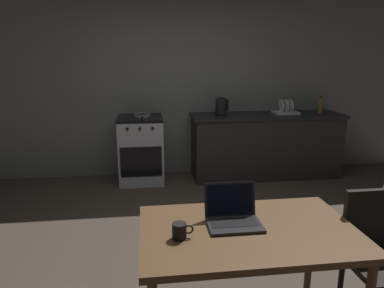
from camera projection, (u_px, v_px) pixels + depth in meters
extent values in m
plane|color=#473D33|center=(204.00, 257.00, 3.16)|extent=(12.00, 12.00, 0.00)
cube|color=slate|center=(198.00, 77.00, 5.19)|extent=(6.40, 0.10, 2.82)
cube|color=#282623|center=(266.00, 146.00, 5.21)|extent=(2.10, 0.60, 0.87)
cube|color=black|center=(267.00, 115.00, 5.10)|extent=(2.16, 0.64, 0.04)
cube|color=#B7BABF|center=(141.00, 151.00, 4.99)|extent=(0.60, 0.60, 0.87)
cube|color=black|center=(140.00, 118.00, 4.88)|extent=(0.60, 0.60, 0.04)
cube|color=black|center=(141.00, 162.00, 4.71)|extent=(0.54, 0.01, 0.40)
cylinder|color=black|center=(127.00, 129.00, 4.57)|extent=(0.04, 0.02, 0.04)
cylinder|color=black|center=(140.00, 129.00, 4.59)|extent=(0.04, 0.02, 0.04)
cylinder|color=black|center=(153.00, 128.00, 4.61)|extent=(0.04, 0.02, 0.04)
cube|color=brown|center=(248.00, 232.00, 2.11)|extent=(1.27, 0.81, 0.04)
cylinder|color=brown|center=(151.00, 262.00, 2.46)|extent=(0.05, 0.05, 0.70)
cylinder|color=brown|center=(310.00, 251.00, 2.61)|extent=(0.05, 0.05, 0.70)
cube|color=black|center=(371.00, 220.00, 2.33)|extent=(0.38, 0.04, 0.42)
cylinder|color=black|center=(340.00, 287.00, 2.41)|extent=(0.04, 0.04, 0.44)
cube|color=#232326|center=(235.00, 225.00, 2.13)|extent=(0.32, 0.22, 0.02)
cube|color=black|center=(234.00, 222.00, 2.14)|extent=(0.28, 0.12, 0.00)
cube|color=#232326|center=(230.00, 199.00, 2.24)|extent=(0.32, 0.06, 0.21)
cube|color=black|center=(230.00, 199.00, 2.23)|extent=(0.29, 0.05, 0.18)
cylinder|color=black|center=(221.00, 114.00, 5.01)|extent=(0.16, 0.16, 0.02)
cylinder|color=black|center=(221.00, 106.00, 4.98)|extent=(0.15, 0.15, 0.21)
cylinder|color=black|center=(221.00, 98.00, 4.95)|extent=(0.09, 0.09, 0.02)
cube|color=black|center=(227.00, 105.00, 4.99)|extent=(0.02, 0.02, 0.15)
cylinder|color=#8C601E|center=(320.00, 108.00, 5.13)|extent=(0.07, 0.07, 0.17)
cone|color=#8C601E|center=(321.00, 100.00, 5.10)|extent=(0.07, 0.07, 0.06)
cylinder|color=black|center=(321.00, 97.00, 5.09)|extent=(0.03, 0.03, 0.02)
cylinder|color=gray|center=(142.00, 117.00, 4.85)|extent=(0.20, 0.20, 0.01)
torus|color=gray|center=(142.00, 114.00, 4.85)|extent=(0.22, 0.22, 0.02)
cylinder|color=black|center=(142.00, 118.00, 4.67)|extent=(0.02, 0.18, 0.02)
cylinder|color=black|center=(179.00, 231.00, 1.99)|extent=(0.08, 0.08, 0.09)
torus|color=black|center=(189.00, 229.00, 2.00)|extent=(0.05, 0.01, 0.05)
cube|color=silver|center=(286.00, 113.00, 5.13)|extent=(0.34, 0.26, 0.03)
cylinder|color=white|center=(281.00, 105.00, 5.09)|extent=(0.04, 0.18, 0.18)
cylinder|color=white|center=(286.00, 105.00, 5.10)|extent=(0.04, 0.18, 0.18)
cylinder|color=white|center=(291.00, 105.00, 5.11)|extent=(0.04, 0.18, 0.18)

